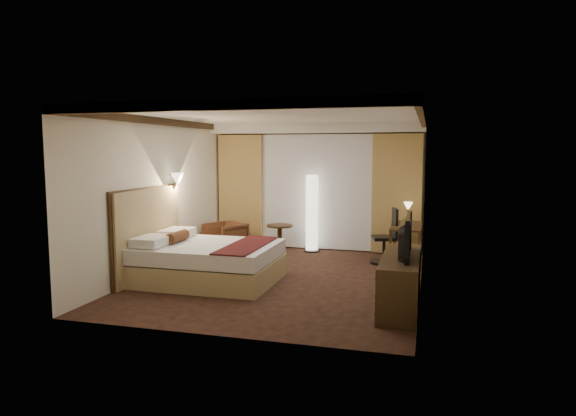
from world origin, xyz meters
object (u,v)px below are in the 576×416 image
(desk, at_px, (406,245))
(television, at_px, (399,231))
(bed, at_px, (209,262))
(dresser, at_px, (400,282))
(side_table, at_px, (280,239))
(floor_lamp, at_px, (312,213))
(armchair, at_px, (225,237))
(office_chair, at_px, (384,236))

(desk, distance_m, television, 2.83)
(bed, xyz_separation_m, desk, (3.05, 2.15, 0.06))
(dresser, bearing_deg, side_table, 130.19)
(floor_lamp, height_order, desk, floor_lamp)
(bed, relative_size, armchair, 3.02)
(office_chair, relative_size, television, 0.91)
(side_table, xyz_separation_m, floor_lamp, (0.61, 0.34, 0.52))
(office_chair, distance_m, dresser, 2.74)
(dresser, bearing_deg, television, 180.00)
(armchair, distance_m, side_table, 1.13)
(side_table, height_order, office_chair, office_chair)
(office_chair, height_order, dresser, office_chair)
(television, bearing_deg, office_chair, 8.18)
(bed, bearing_deg, floor_lamp, 69.62)
(side_table, bearing_deg, office_chair, -11.09)
(television, bearing_deg, armchair, 52.38)
(television, bearing_deg, bed, 78.23)
(floor_lamp, distance_m, dresser, 4.05)
(armchair, relative_size, desk, 0.57)
(armchair, xyz_separation_m, desk, (3.66, -0.01, 0.01))
(office_chair, distance_m, television, 2.78)
(bed, distance_m, floor_lamp, 3.10)
(office_chair, bearing_deg, armchair, 164.22)
(desk, bearing_deg, dresser, -88.96)
(floor_lamp, bearing_deg, dresser, -59.62)
(bed, bearing_deg, television, -10.99)
(floor_lamp, xyz_separation_m, desk, (1.98, -0.72, -0.44))
(bed, xyz_separation_m, television, (3.07, -0.60, 0.73))
(dresser, bearing_deg, bed, 169.12)
(television, bearing_deg, dresser, -90.78)
(armchair, relative_size, side_table, 1.21)
(side_table, xyz_separation_m, office_chair, (2.19, -0.43, 0.23))
(armchair, bearing_deg, office_chair, 28.18)
(armchair, xyz_separation_m, floor_lamp, (1.67, 0.71, 0.46))
(floor_lamp, bearing_deg, desk, -19.95)
(bed, bearing_deg, dresser, -10.88)
(floor_lamp, xyz_separation_m, office_chair, (1.58, -0.77, -0.29))
(bed, height_order, television, television)
(dresser, bearing_deg, desk, 91.04)
(side_table, distance_m, desk, 2.62)
(armchair, xyz_separation_m, office_chair, (3.25, -0.06, 0.17))
(bed, height_order, floor_lamp, floor_lamp)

